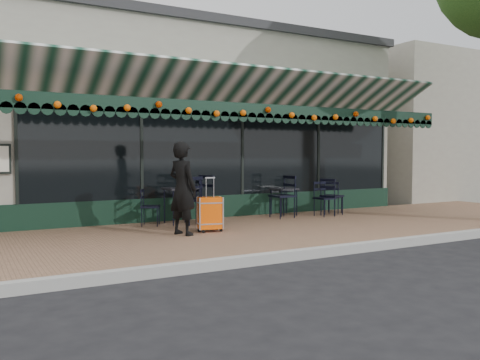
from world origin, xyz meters
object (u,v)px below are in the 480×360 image
cafe_table_b (180,191)px  chair_b_front (204,201)px  chair_a_front (325,199)px  suitcase (210,214)px  woman (183,188)px  cafe_table_a (284,191)px  chair_b_right (208,202)px  chair_a_extra (333,197)px  chair_b_left (199,199)px  chair_a_right (332,196)px  chair_solo (151,207)px  chair_a_left (282,196)px

cafe_table_b → chair_b_front: bearing=-58.5°
chair_a_front → chair_b_front: (-3.08, -0.02, 0.09)m
suitcase → woman: bearing=-159.5°
cafe_table_a → cafe_table_b: (-2.68, -0.16, 0.10)m
chair_b_right → chair_b_front: (-0.17, -0.17, 0.04)m
chair_a_extra → chair_b_right: chair_b_right is taller
woman → chair_b_right: (0.99, 1.06, -0.37)m
chair_a_front → chair_b_left: (-2.98, 0.43, 0.10)m
suitcase → chair_b_right: (0.41, 0.97, 0.13)m
woman → chair_a_right: size_ratio=1.87×
chair_a_front → cafe_table_a: bearing=134.0°
suitcase → chair_b_right: bearing=79.0°
suitcase → chair_solo: bearing=130.1°
chair_a_left → chair_b_left: size_ratio=0.96×
cafe_table_a → chair_a_right: size_ratio=0.72×
woman → chair_a_extra: woman is taller
cafe_table_a → chair_solo: chair_solo is taller
suitcase → chair_a_right: suitcase is taller
cafe_table_a → chair_a_front: size_ratio=0.78×
chair_a_left → chair_solo: 3.02m
suitcase → chair_b_right: suitcase is taller
chair_a_right → chair_a_extra: (0.27, 0.27, -0.05)m
chair_a_extra → chair_b_right: size_ratio=0.86×
chair_b_front → chair_b_right: bearing=18.1°
chair_a_front → chair_b_right: size_ratio=0.88×
chair_a_right → chair_solo: size_ratio=1.18×
chair_a_front → chair_b_left: size_ratio=0.81×
woman → chair_a_extra: size_ratio=2.10×
cafe_table_a → chair_a_left: (-0.31, -0.39, -0.09)m
woman → chair_a_front: 4.03m
cafe_table_a → chair_a_extra: (1.25, -0.28, -0.18)m
chair_a_right → chair_a_extra: chair_a_right is taller
cafe_table_b → chair_a_left: 2.39m
cafe_table_b → chair_a_front: 3.43m
cafe_table_b → chair_a_extra: size_ratio=0.94×
chair_a_front → chair_b_front: chair_b_front is taller
chair_a_left → chair_a_front: bearing=73.7°
suitcase → cafe_table_b: suitcase is taller
chair_b_left → chair_b_front: chair_b_left is taller
woman → chair_a_right: bearing=-98.6°
chair_a_left → chair_a_extra: 1.56m
chair_b_left → chair_b_right: size_ratio=1.09×
chair_a_extra → chair_solo: size_ratio=1.05×
chair_a_extra → woman: bearing=70.0°
cafe_table_b → chair_a_extra: (3.92, -0.13, -0.27)m
cafe_table_b → chair_a_extra: chair_a_extra is taller
chair_a_front → chair_b_right: 2.91m
woman → chair_a_right: woman is taller
cafe_table_a → chair_b_left: 2.28m
chair_a_front → chair_solo: chair_a_front is taller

